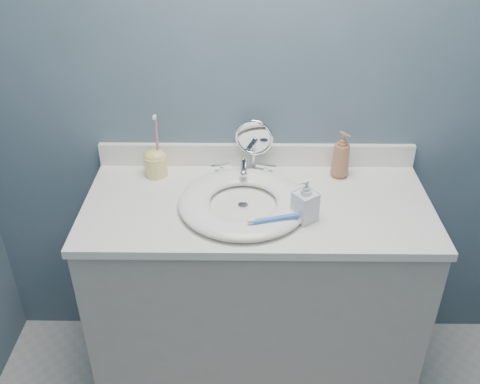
{
  "coord_description": "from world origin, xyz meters",
  "views": [
    {
      "loc": [
        -0.04,
        -0.59,
        1.92
      ],
      "look_at": [
        -0.06,
        0.94,
        0.94
      ],
      "focal_mm": 40.0,
      "sensor_mm": 36.0,
      "label": 1
    }
  ],
  "objects_px": {
    "soap_bottle_amber": "(341,155)",
    "soap_bottle_clear": "(306,200)",
    "makeup_mirror": "(254,143)",
    "toothbrush_holder": "(156,162)"
  },
  "relations": [
    {
      "from": "soap_bottle_clear",
      "to": "soap_bottle_amber",
      "type": "bearing_deg",
      "value": 115.37
    },
    {
      "from": "makeup_mirror",
      "to": "toothbrush_holder",
      "type": "relative_size",
      "value": 0.87
    },
    {
      "from": "soap_bottle_amber",
      "to": "soap_bottle_clear",
      "type": "xyz_separation_m",
      "value": [
        -0.16,
        -0.29,
        -0.01
      ]
    },
    {
      "from": "soap_bottle_amber",
      "to": "makeup_mirror",
      "type": "bearing_deg",
      "value": 137.34
    },
    {
      "from": "soap_bottle_amber",
      "to": "soap_bottle_clear",
      "type": "distance_m",
      "value": 0.33
    },
    {
      "from": "soap_bottle_amber",
      "to": "toothbrush_holder",
      "type": "xyz_separation_m",
      "value": [
        -0.69,
        -0.0,
        -0.03
      ]
    },
    {
      "from": "soap_bottle_clear",
      "to": "toothbrush_holder",
      "type": "relative_size",
      "value": 0.63
    },
    {
      "from": "soap_bottle_amber",
      "to": "soap_bottle_clear",
      "type": "relative_size",
      "value": 1.17
    },
    {
      "from": "makeup_mirror",
      "to": "soap_bottle_amber",
      "type": "xyz_separation_m",
      "value": [
        0.32,
        -0.04,
        -0.03
      ]
    },
    {
      "from": "toothbrush_holder",
      "to": "soap_bottle_clear",
      "type": "bearing_deg",
      "value": -28.23
    }
  ]
}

